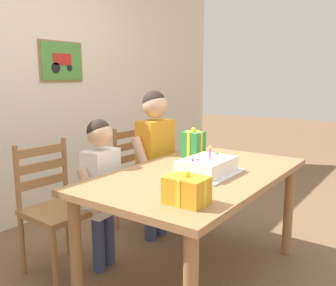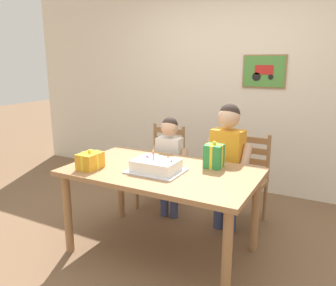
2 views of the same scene
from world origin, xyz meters
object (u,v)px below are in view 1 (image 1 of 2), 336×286
child_younger (102,180)px  birthday_cake (207,167)px  chair_left (56,208)px  gift_box_beside_cake (187,190)px  chair_right (143,177)px  child_older (155,150)px  dining_table (198,186)px  gift_box_red_large (193,144)px

child_younger → birthday_cake: bearing=-70.7°
child_younger → chair_left: bearing=132.8°
child_younger → gift_box_beside_cake: bearing=-108.1°
child_younger → chair_right: bearing=17.6°
child_older → birthday_cake: bearing=-118.3°
birthday_cake → child_older: (0.38, 0.70, -0.04)m
dining_table → birthday_cake: size_ratio=3.61×
gift_box_red_large → chair_right: 0.72m
chair_left → gift_box_red_large: bearing=-35.7°
dining_table → chair_right: (0.48, 0.86, -0.19)m
chair_right → child_older: size_ratio=0.73×
dining_table → birthday_cake: birthday_cake is taller
dining_table → child_younger: (-0.26, 0.63, -0.00)m
chair_left → chair_right: bearing=0.0°
chair_left → child_younger: bearing=-47.2°
chair_left → child_older: (0.84, -0.23, 0.30)m
dining_table → gift_box_red_large: (0.36, 0.26, 0.19)m
chair_right → gift_box_red_large: bearing=-100.6°
gift_box_beside_cake → chair_left: 1.17m
birthday_cake → chair_left: (-0.46, 0.93, -0.33)m
birthday_cake → gift_box_red_large: (0.38, 0.33, 0.05)m
birthday_cake → gift_box_beside_cake: (-0.53, -0.18, 0.02)m
chair_left → child_older: size_ratio=0.73×
birthday_cake → child_younger: bearing=109.3°
dining_table → birthday_cake: bearing=-99.8°
gift_box_red_large → chair_left: bearing=144.3°
gift_box_beside_cake → child_older: bearing=44.1°
child_older → gift_box_red_large: bearing=-90.1°
gift_box_red_large → chair_right: size_ratio=0.26×
birthday_cake → chair_right: birthday_cake is taller
gift_box_beside_cake → birthday_cake: bearing=19.1°
gift_box_red_large → child_older: (0.00, 0.37, -0.09)m
gift_box_red_large → chair_left: size_ratio=0.26×
dining_table → gift_box_red_large: gift_box_red_large is taller
gift_box_beside_cake → child_older: child_older is taller
gift_box_beside_cake → child_younger: size_ratio=0.19×
gift_box_red_large → child_younger: child_younger is taller
gift_box_beside_cake → child_older: (0.91, 0.88, -0.06)m
chair_right → child_younger: bearing=-162.4°
dining_table → child_younger: size_ratio=1.47×
child_older → chair_right: bearing=64.3°
dining_table → child_younger: bearing=112.3°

